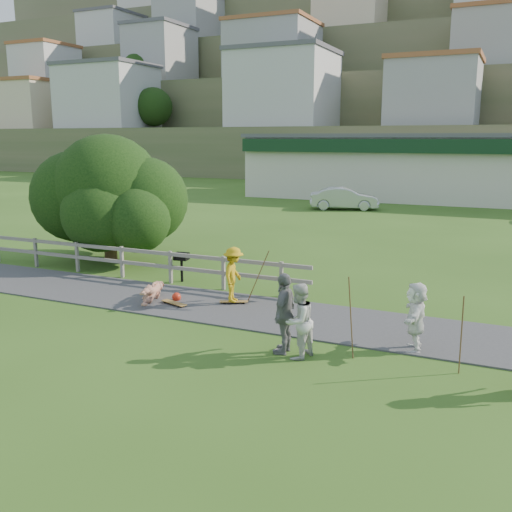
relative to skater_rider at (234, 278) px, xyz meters
The scene contains 19 objects.
ground 2.34m from the skater_rider, 118.66° to the right, with size 260.00×260.00×0.00m, color #2F5618.
path 1.39m from the skater_rider, 157.77° to the right, with size 34.00×3.00×0.04m, color #343537.
fence 5.84m from the skater_rider, 166.44° to the left, with size 15.05×0.10×1.10m.
strip_mall 33.19m from the skater_rider, 84.90° to the left, with size 32.50×10.75×5.10m.
hillside 90.41m from the skater_rider, 90.68° to the left, with size 220.00×67.00×47.50m.
skater_rider is the anchor object (origin of this frame).
skater_fallen 2.48m from the skater_rider, 161.92° to the right, with size 1.70×0.41×0.62m, color tan.
spectator_a 4.41m from the skater_rider, 44.37° to the right, with size 0.83×0.64×1.70m, color beige.
spectator_b 4.01m from the skater_rider, 46.61° to the right, with size 1.09×0.46×1.87m, color slate.
spectator_d 5.64m from the skater_rider, 15.95° to the right, with size 1.50×0.48×1.62m, color white.
car_silver 23.45m from the skater_rider, 98.10° to the left, with size 1.60×4.58×1.51m, color #B2B4BA.
tree 8.18m from the skater_rider, 154.01° to the left, with size 6.85×6.85×3.61m, color black, non-canonical shape.
bbq 3.32m from the skater_rider, 148.94° to the left, with size 0.46×0.35×1.00m, color black, non-canonical shape.
longboard_rider 0.76m from the skater_rider, ahead, with size 0.83×0.20×0.09m, color olive, non-canonical shape.
longboard_fallen 1.90m from the skater_rider, 150.53° to the right, with size 0.91×0.22×0.10m, color olive, non-canonical shape.
helmet 1.89m from the skater_rider, 166.69° to the right, with size 0.27×0.27×0.27m, color red.
pole_rider 0.72m from the skater_rider, 33.69° to the left, with size 0.03×0.03×1.76m, color brown.
pole_spec_left 4.95m from the skater_rider, 31.87° to the right, with size 0.03×0.03×1.86m, color brown.
pole_spec_right 6.96m from the skater_rider, 21.13° to the right, with size 0.03×0.03×1.67m, color brown.
Camera 1 is at (8.32, -12.43, 4.81)m, focal length 40.00 mm.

